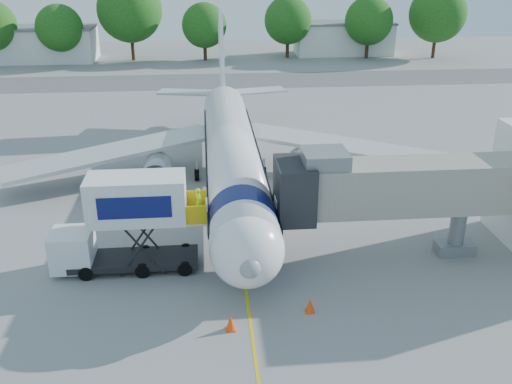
{
  "coord_description": "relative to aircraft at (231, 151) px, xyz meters",
  "views": [
    {
      "loc": [
        -1.8,
        -35.27,
        16.48
      ],
      "look_at": [
        1.05,
        -4.26,
        3.2
      ],
      "focal_mm": 40.0,
      "sensor_mm": 36.0,
      "label": 1
    }
  ],
  "objects": [
    {
      "name": "tree_g",
      "position": [
        35.89,
        52.54,
        4.09
      ],
      "size": [
        9.09,
        9.09,
        11.59
      ],
      "color": "#382314",
      "rests_on": "ground"
    },
    {
      "name": "tree_b",
      "position": [
        -23.41,
        52.37,
        2.53
      ],
      "size": [
        7.09,
        7.09,
        9.03
      ],
      "color": "#382314",
      "rests_on": "ground"
    },
    {
      "name": "taxiway_strip",
      "position": [
        0.0,
        37.88,
        -2.94
      ],
      "size": [
        120.0,
        10.0,
        0.01
      ],
      "primitive_type": "cube",
      "color": "#59595B",
      "rests_on": "ground"
    },
    {
      "name": "tree_d",
      "position": [
        -1.43,
        53.91,
        2.49
      ],
      "size": [
        7.03,
        7.03,
        8.97
      ],
      "color": "#382314",
      "rests_on": "ground"
    },
    {
      "name": "tree_c",
      "position": [
        -12.97,
        54.99,
        4.88
      ],
      "size": [
        10.11,
        10.11,
        12.89
      ],
      "color": "#382314",
      "rests_on": "ground"
    },
    {
      "name": "tree_e",
      "position": [
        12.1,
        55.36,
        2.97
      ],
      "size": [
        7.65,
        7.65,
        9.76
      ],
      "color": "#382314",
      "rests_on": "ground"
    },
    {
      "name": "aircraft",
      "position": [
        0.0,
        0.0,
        0.0
      ],
      "size": [
        34.17,
        37.73,
        11.35
      ],
      "color": "white",
      "rests_on": "ground"
    },
    {
      "name": "safety_cone_b",
      "position": [
        -0.96,
        -17.25,
        -2.57
      ],
      "size": [
        0.5,
        0.5,
        0.79
      ],
      "color": "#FE460D",
      "rests_on": "ground"
    },
    {
      "name": "jet_bridge",
      "position": [
        7.99,
        -11.12,
        1.39
      ],
      "size": [
        13.9,
        3.2,
        6.6
      ],
      "color": "#9F9888",
      "rests_on": "ground"
    },
    {
      "name": "tree_f",
      "position": [
        24.93,
        53.36,
        2.99
      ],
      "size": [
        7.67,
        7.67,
        9.78
      ],
      "color": "#382314",
      "rests_on": "ground"
    },
    {
      "name": "safety_cone_a",
      "position": [
        3.0,
        -16.19,
        -2.58
      ],
      "size": [
        0.48,
        0.48,
        0.77
      ],
      "color": "#FE460D",
      "rests_on": "ground"
    },
    {
      "name": "outbuilding_left",
      "position": [
        -28.0,
        55.88,
        -0.29
      ],
      "size": [
        18.4,
        8.4,
        5.3
      ],
      "color": "silver",
      "rests_on": "ground"
    },
    {
      "name": "catering_hiloader",
      "position": [
        -6.27,
        -11.12,
        -0.19
      ],
      "size": [
        8.5,
        2.44,
        5.5
      ],
      "color": "black",
      "rests_on": "ground"
    },
    {
      "name": "guidance_line",
      "position": [
        0.0,
        -4.12,
        -2.94
      ],
      "size": [
        0.15,
        70.0,
        0.01
      ],
      "primitive_type": "cube",
      "color": "yellow",
      "rests_on": "ground"
    },
    {
      "name": "outbuilding_right",
      "position": [
        22.0,
        57.88,
        -0.29
      ],
      "size": [
        16.4,
        7.4,
        5.3
      ],
      "color": "silver",
      "rests_on": "ground"
    },
    {
      "name": "ground",
      "position": [
        0.0,
        -4.12,
        -2.95
      ],
      "size": [
        160.0,
        160.0,
        0.0
      ],
      "primitive_type": "plane",
      "color": "gray",
      "rests_on": "ground"
    }
  ]
}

